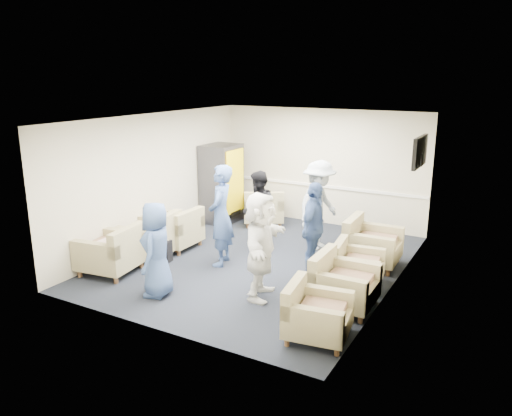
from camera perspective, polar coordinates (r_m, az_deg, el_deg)
The scene contains 25 objects.
floor at distance 9.57m, azimuth 0.44°, elevation -6.11°, with size 6.00×6.00×0.00m, color black.
ceiling at distance 8.96m, azimuth 0.48°, elevation 10.21°, with size 6.00×6.00×0.00m, color silver.
back_wall at distance 11.84m, azimuth 7.48°, elevation 4.68°, with size 5.00×0.02×2.70m, color beige.
front_wall at distance 6.79m, azimuth -11.81°, elevation -3.36°, with size 5.00×0.02×2.70m, color beige.
left_wall at distance 10.57m, azimuth -11.52°, elevation 3.26°, with size 0.02×6.00×2.70m, color beige.
right_wall at distance 8.30m, azimuth 15.77°, elevation -0.23°, with size 0.02×6.00×2.70m, color beige.
chair_rail at distance 11.91m, azimuth 7.37°, elevation 2.53°, with size 4.98×0.04×0.06m, color white.
tv at distance 9.91m, azimuth 18.22°, elevation 6.12°, with size 0.10×1.00×0.58m.
armchair_left_near at distance 9.27m, azimuth -16.01°, elevation -4.98°, with size 1.06×1.06×0.75m.
armchair_left_mid at distance 9.87m, azimuth -11.73°, elevation -3.46°, with size 1.08×1.08×0.75m.
armchair_left_far at distance 10.32m, azimuth -8.96°, elevation -2.65°, with size 0.89×0.89×0.70m.
armchair_right_near at distance 6.88m, azimuth 6.66°, elevation -12.11°, with size 0.93×0.93×0.66m.
armchair_right_midnear at distance 7.77m, azimuth 9.70°, elevation -8.70°, with size 0.91×0.91×0.71m.
armchair_right_midfar at distance 8.63m, azimuth 11.25°, elevation -6.61°, with size 0.89×0.89×0.63m.
armchair_right_far at distance 9.54m, azimuth 12.84°, elevation -4.19°, with size 0.97×0.97×0.75m.
armchair_corner at distance 11.78m, azimuth 0.87°, elevation -0.17°, with size 1.24×1.24×0.73m.
vending_machine at distance 11.93m, azimuth -3.92°, elevation 2.80°, with size 0.76×0.88×1.86m.
backpack at distance 9.65m, azimuth -10.55°, elevation -4.59°, with size 0.32×0.26×0.50m.
pillow at distance 9.22m, azimuth -16.20°, elevation -3.88°, with size 0.45×0.34×0.13m, color beige.
person_front_left at distance 8.08m, azimuth -11.30°, elevation -4.68°, with size 0.75×0.49×1.54m, color #39538A.
person_mid_left at distance 9.18m, azimuth -4.04°, elevation -0.87°, with size 0.69×0.45×1.89m, color #39538A.
person_back_left at distance 10.10m, azimuth 0.27°, elevation -0.23°, with size 0.77×0.60×1.59m, color black.
person_back_right at distance 10.09m, azimuth 7.17°, elevation 0.31°, with size 1.17×0.67×1.82m, color silver.
person_mid_right at distance 8.86m, azimuth 6.59°, elevation -2.33°, with size 0.97×0.40×1.65m, color #39538A.
person_front_right at distance 7.82m, azimuth 0.54°, elevation -4.33°, with size 1.60×0.51×1.72m, color white.
Camera 1 is at (4.29, -7.83, 3.46)m, focal length 35.00 mm.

